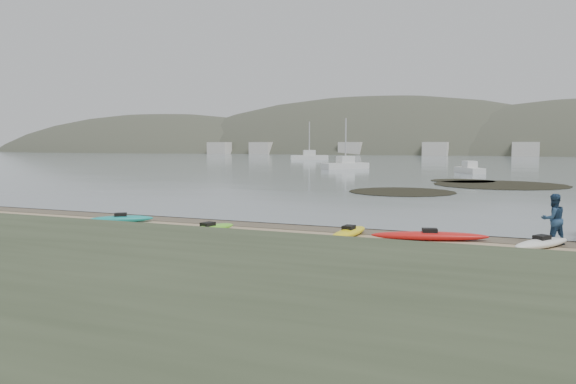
% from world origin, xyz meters
% --- Properties ---
extents(ground, '(600.00, 600.00, 0.00)m').
position_xyz_m(ground, '(0.00, 0.00, 0.00)').
color(ground, tan).
rests_on(ground, ground).
extents(wet_sand, '(60.00, 60.00, 0.00)m').
position_xyz_m(wet_sand, '(0.00, -0.30, 0.00)').
color(wet_sand, brown).
rests_on(wet_sand, ground).
extents(water, '(1200.00, 1200.00, 0.00)m').
position_xyz_m(water, '(0.00, 300.00, 0.01)').
color(water, slate).
rests_on(water, ground).
extents(kayaks, '(22.66, 8.02, 0.34)m').
position_xyz_m(kayaks, '(-0.71, -3.65, 0.17)').
color(kayaks, '#67D32A').
rests_on(kayaks, ground).
extents(person_east, '(1.15, 1.08, 1.87)m').
position_xyz_m(person_east, '(10.92, -0.80, 0.94)').
color(person_east, navy).
rests_on(person_east, ground).
extents(kelp_mats, '(16.29, 21.44, 0.04)m').
position_xyz_m(kelp_mats, '(5.60, 26.98, 0.03)').
color(kelp_mats, black).
rests_on(kelp_mats, water).
extents(moored_boats, '(90.29, 75.38, 1.16)m').
position_xyz_m(moored_boats, '(7.79, 84.55, 0.54)').
color(moored_boats, silver).
rests_on(moored_boats, ground).
extents(far_town, '(199.00, 5.00, 4.00)m').
position_xyz_m(far_town, '(6.00, 145.00, 2.00)').
color(far_town, beige).
rests_on(far_town, ground).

